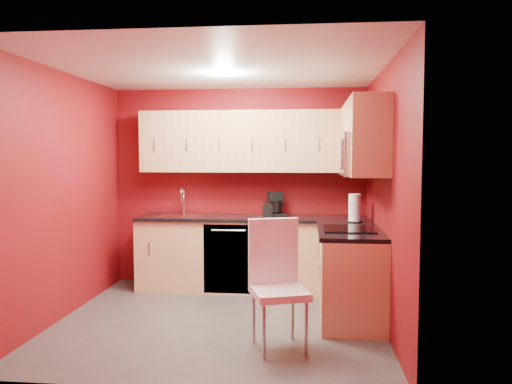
% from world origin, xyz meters
% --- Properties ---
extents(floor, '(3.20, 3.20, 0.00)m').
position_xyz_m(floor, '(0.00, 0.00, 0.00)').
color(floor, '#474542').
rests_on(floor, ground).
extents(ceiling, '(3.20, 3.20, 0.00)m').
position_xyz_m(ceiling, '(0.00, 0.00, 2.50)').
color(ceiling, white).
rests_on(ceiling, wall_back).
extents(wall_back, '(3.20, 0.00, 3.20)m').
position_xyz_m(wall_back, '(0.00, 1.50, 1.25)').
color(wall_back, maroon).
rests_on(wall_back, floor).
extents(wall_front, '(3.20, 0.00, 3.20)m').
position_xyz_m(wall_front, '(0.00, -1.50, 1.25)').
color(wall_front, maroon).
rests_on(wall_front, floor).
extents(wall_left, '(0.00, 3.00, 3.00)m').
position_xyz_m(wall_left, '(-1.60, 0.00, 1.25)').
color(wall_left, maroon).
rests_on(wall_left, floor).
extents(wall_right, '(0.00, 3.00, 3.00)m').
position_xyz_m(wall_right, '(1.60, 0.00, 1.25)').
color(wall_right, maroon).
rests_on(wall_right, floor).
extents(base_cabinets_back, '(2.80, 0.60, 0.87)m').
position_xyz_m(base_cabinets_back, '(0.20, 1.20, 0.43)').
color(base_cabinets_back, '#E6B983').
rests_on(base_cabinets_back, floor).
extents(base_cabinets_right, '(0.60, 1.30, 0.87)m').
position_xyz_m(base_cabinets_right, '(1.30, 0.25, 0.43)').
color(base_cabinets_right, '#E6B983').
rests_on(base_cabinets_right, floor).
extents(countertop_back, '(2.80, 0.63, 0.04)m').
position_xyz_m(countertop_back, '(0.20, 1.19, 0.89)').
color(countertop_back, black).
rests_on(countertop_back, base_cabinets_back).
extents(countertop_right, '(0.63, 1.27, 0.04)m').
position_xyz_m(countertop_right, '(1.29, 0.23, 0.89)').
color(countertop_right, black).
rests_on(countertop_right, base_cabinets_right).
extents(upper_cabinets_back, '(2.80, 0.35, 0.75)m').
position_xyz_m(upper_cabinets_back, '(0.20, 1.32, 1.83)').
color(upper_cabinets_back, tan).
rests_on(upper_cabinets_back, wall_back).
extents(upper_cabinets_right, '(0.35, 1.55, 0.75)m').
position_xyz_m(upper_cabinets_right, '(1.42, 0.44, 1.89)').
color(upper_cabinets_right, tan).
rests_on(upper_cabinets_right, wall_right).
extents(microwave, '(0.42, 0.76, 0.42)m').
position_xyz_m(microwave, '(1.39, 0.20, 1.66)').
color(microwave, silver).
rests_on(microwave, upper_cabinets_right).
extents(cooktop, '(0.50, 0.55, 0.01)m').
position_xyz_m(cooktop, '(1.28, 0.20, 0.92)').
color(cooktop, black).
rests_on(cooktop, countertop_right).
extents(sink, '(0.52, 0.42, 0.35)m').
position_xyz_m(sink, '(-0.70, 1.20, 0.94)').
color(sink, silver).
rests_on(sink, countertop_back).
extents(dishwasher_front, '(0.60, 0.02, 0.82)m').
position_xyz_m(dishwasher_front, '(-0.05, 0.91, 0.43)').
color(dishwasher_front, black).
rests_on(dishwasher_front, base_cabinets_back).
extents(downlight, '(0.20, 0.20, 0.01)m').
position_xyz_m(downlight, '(0.00, 0.30, 2.48)').
color(downlight, white).
rests_on(downlight, ceiling).
extents(coffee_maker, '(0.26, 0.29, 0.30)m').
position_xyz_m(coffee_maker, '(0.50, 1.30, 1.06)').
color(coffee_maker, black).
rests_on(coffee_maker, countertop_back).
extents(napkin_holder, '(0.18, 0.18, 0.15)m').
position_xyz_m(napkin_holder, '(0.41, 1.31, 0.98)').
color(napkin_holder, black).
rests_on(napkin_holder, countertop_back).
extents(paper_towel, '(0.19, 0.19, 0.31)m').
position_xyz_m(paper_towel, '(1.39, 0.78, 1.07)').
color(paper_towel, white).
rests_on(paper_towel, countertop_right).
extents(dining_chair, '(0.57, 0.58, 1.10)m').
position_xyz_m(dining_chair, '(0.63, -0.67, 0.55)').
color(dining_chair, white).
rests_on(dining_chair, floor).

